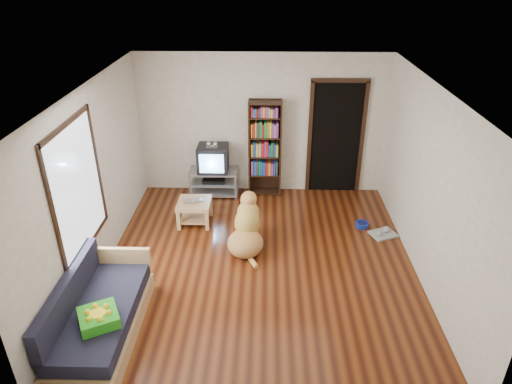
{
  "coord_description": "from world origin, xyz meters",
  "views": [
    {
      "loc": [
        0.09,
        -5.43,
        4.04
      ],
      "look_at": [
        -0.07,
        0.62,
        0.9
      ],
      "focal_mm": 32.0,
      "sensor_mm": 36.0,
      "label": 1
    }
  ],
  "objects_px": {
    "crt_tv": "(213,158)",
    "bookshelf": "(265,144)",
    "green_cushion": "(99,318)",
    "laptop": "(194,202)",
    "dog_bowl": "(362,225)",
    "sofa": "(99,316)",
    "coffee_table": "(194,208)",
    "tv_stand": "(214,181)",
    "grey_rag": "(383,234)",
    "dog": "(247,229)"
  },
  "relations": [
    {
      "from": "crt_tv",
      "to": "dog_bowl",
      "type": "bearing_deg",
      "value": -23.64
    },
    {
      "from": "crt_tv",
      "to": "dog",
      "type": "distance_m",
      "value": 1.96
    },
    {
      "from": "dog_bowl",
      "to": "grey_rag",
      "type": "distance_m",
      "value": 0.39
    },
    {
      "from": "laptop",
      "to": "bookshelf",
      "type": "distance_m",
      "value": 1.75
    },
    {
      "from": "green_cushion",
      "to": "dog",
      "type": "height_order",
      "value": "dog"
    },
    {
      "from": "grey_rag",
      "to": "crt_tv",
      "type": "xyz_separation_m",
      "value": [
        -2.9,
        1.39,
        0.73
      ]
    },
    {
      "from": "grey_rag",
      "to": "coffee_table",
      "type": "distance_m",
      "value": 3.14
    },
    {
      "from": "dog",
      "to": "tv_stand",
      "type": "bearing_deg",
      "value": 111.48
    },
    {
      "from": "laptop",
      "to": "dog",
      "type": "height_order",
      "value": "dog"
    },
    {
      "from": "dog_bowl",
      "to": "crt_tv",
      "type": "bearing_deg",
      "value": 156.36
    },
    {
      "from": "grey_rag",
      "to": "coffee_table",
      "type": "relative_size",
      "value": 0.73
    },
    {
      "from": "tv_stand",
      "to": "crt_tv",
      "type": "relative_size",
      "value": 1.55
    },
    {
      "from": "dog_bowl",
      "to": "dog",
      "type": "bearing_deg",
      "value": -161.16
    },
    {
      "from": "sofa",
      "to": "coffee_table",
      "type": "xyz_separation_m",
      "value": [
        0.76,
        2.58,
        0.02
      ]
    },
    {
      "from": "laptop",
      "to": "dog_bowl",
      "type": "bearing_deg",
      "value": -15.72
    },
    {
      "from": "dog_bowl",
      "to": "tv_stand",
      "type": "height_order",
      "value": "tv_stand"
    },
    {
      "from": "dog_bowl",
      "to": "bookshelf",
      "type": "xyz_separation_m",
      "value": [
        -1.65,
        1.21,
        0.96
      ]
    },
    {
      "from": "sofa",
      "to": "coffee_table",
      "type": "distance_m",
      "value": 2.69
    },
    {
      "from": "laptop",
      "to": "tv_stand",
      "type": "bearing_deg",
      "value": 63.65
    },
    {
      "from": "laptop",
      "to": "dog_bowl",
      "type": "relative_size",
      "value": 1.47
    },
    {
      "from": "sofa",
      "to": "coffee_table",
      "type": "relative_size",
      "value": 3.27
    },
    {
      "from": "bookshelf",
      "to": "sofa",
      "type": "bearing_deg",
      "value": -117.32
    },
    {
      "from": "crt_tv",
      "to": "sofa",
      "type": "bearing_deg",
      "value": -104.93
    },
    {
      "from": "sofa",
      "to": "tv_stand",
      "type": "bearing_deg",
      "value": 74.98
    },
    {
      "from": "green_cushion",
      "to": "laptop",
      "type": "bearing_deg",
      "value": 49.85
    },
    {
      "from": "laptop",
      "to": "grey_rag",
      "type": "xyz_separation_m",
      "value": [
        3.11,
        -0.29,
        -0.4
      ]
    },
    {
      "from": "dog_bowl",
      "to": "crt_tv",
      "type": "relative_size",
      "value": 0.38
    },
    {
      "from": "coffee_table",
      "to": "dog_bowl",
      "type": "bearing_deg",
      "value": -1.37
    },
    {
      "from": "dog_bowl",
      "to": "coffee_table",
      "type": "xyz_separation_m",
      "value": [
        -2.81,
        0.07,
        0.24
      ]
    },
    {
      "from": "grey_rag",
      "to": "bookshelf",
      "type": "relative_size",
      "value": 0.22
    },
    {
      "from": "green_cushion",
      "to": "sofa",
      "type": "bearing_deg",
      "value": 87.2
    },
    {
      "from": "laptop",
      "to": "crt_tv",
      "type": "relative_size",
      "value": 0.56
    },
    {
      "from": "grey_rag",
      "to": "bookshelf",
      "type": "bearing_deg",
      "value": 143.16
    },
    {
      "from": "laptop",
      "to": "coffee_table",
      "type": "bearing_deg",
      "value": 75.03
    },
    {
      "from": "green_cushion",
      "to": "coffee_table",
      "type": "relative_size",
      "value": 0.74
    },
    {
      "from": "tv_stand",
      "to": "bookshelf",
      "type": "xyz_separation_m",
      "value": [
        0.95,
        0.09,
        0.73
      ]
    },
    {
      "from": "dog_bowl",
      "to": "coffee_table",
      "type": "relative_size",
      "value": 0.4
    },
    {
      "from": "dog",
      "to": "sofa",
      "type": "bearing_deg",
      "value": -131.78
    },
    {
      "from": "dog_bowl",
      "to": "crt_tv",
      "type": "distance_m",
      "value": 2.92
    },
    {
      "from": "grey_rag",
      "to": "green_cushion",
      "type": "bearing_deg",
      "value": -145.91
    },
    {
      "from": "tv_stand",
      "to": "crt_tv",
      "type": "xyz_separation_m",
      "value": [
        0.0,
        0.02,
        0.47
      ]
    },
    {
      "from": "grey_rag",
      "to": "dog",
      "type": "xyz_separation_m",
      "value": [
        -2.2,
        -0.4,
        0.31
      ]
    },
    {
      "from": "laptop",
      "to": "grey_rag",
      "type": "height_order",
      "value": "laptop"
    },
    {
      "from": "green_cushion",
      "to": "laptop",
      "type": "relative_size",
      "value": 1.25
    },
    {
      "from": "green_cushion",
      "to": "dog_bowl",
      "type": "bearing_deg",
      "value": 11.44
    },
    {
      "from": "crt_tv",
      "to": "bookshelf",
      "type": "distance_m",
      "value": 0.99
    },
    {
      "from": "dog_bowl",
      "to": "sofa",
      "type": "distance_m",
      "value": 4.37
    },
    {
      "from": "green_cushion",
      "to": "bookshelf",
      "type": "distance_m",
      "value": 4.41
    },
    {
      "from": "green_cushion",
      "to": "coffee_table",
      "type": "height_order",
      "value": "green_cushion"
    },
    {
      "from": "green_cushion",
      "to": "coffee_table",
      "type": "distance_m",
      "value": 2.93
    }
  ]
}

